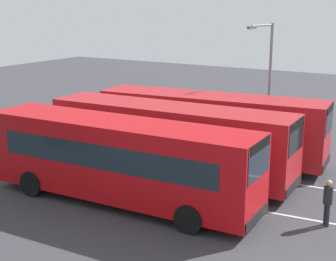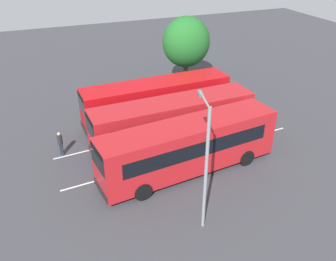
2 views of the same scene
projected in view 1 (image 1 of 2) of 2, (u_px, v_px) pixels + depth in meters
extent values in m
plane|color=#38383D|center=(162.00, 177.00, 22.92)|extent=(77.07, 77.07, 0.00)
cube|color=#B70C11|center=(120.00, 158.00, 19.55)|extent=(11.22, 2.81, 2.92)
cube|color=#19232D|center=(258.00, 160.00, 16.74)|extent=(0.20, 2.09, 1.23)
cube|color=#19232D|center=(136.00, 143.00, 20.44)|extent=(9.35, 0.45, 0.93)
cube|color=#19232D|center=(101.00, 157.00, 18.49)|extent=(9.35, 0.45, 0.93)
cube|color=black|center=(259.00, 146.00, 16.61)|extent=(0.18, 1.90, 0.32)
cube|color=black|center=(256.00, 217.00, 17.22)|extent=(0.19, 2.18, 0.36)
cylinder|color=black|center=(216.00, 197.00, 19.13)|extent=(1.05, 0.32, 1.04)
cylinder|color=black|center=(189.00, 219.00, 17.23)|extent=(1.05, 0.32, 1.04)
cylinder|color=black|center=(68.00, 168.00, 22.50)|extent=(1.05, 0.32, 1.04)
cylinder|color=black|center=(32.00, 184.00, 20.60)|extent=(1.05, 0.32, 1.04)
cube|color=#AD191E|center=(170.00, 138.00, 22.42)|extent=(11.24, 2.89, 2.92)
cube|color=black|center=(295.00, 137.00, 19.65)|extent=(0.22, 2.09, 1.23)
cube|color=black|center=(182.00, 125.00, 23.31)|extent=(9.35, 0.52, 0.93)
cube|color=black|center=(156.00, 137.00, 21.35)|extent=(9.35, 0.52, 0.93)
cube|color=black|center=(297.00, 124.00, 19.52)|extent=(0.19, 1.90, 0.32)
cube|color=black|center=(293.00, 186.00, 20.13)|extent=(0.20, 2.18, 0.36)
cylinder|color=black|center=(254.00, 172.00, 22.03)|extent=(1.05, 0.33, 1.04)
cylinder|color=black|center=(235.00, 188.00, 20.12)|extent=(1.05, 0.33, 1.04)
cylinder|color=black|center=(118.00, 150.00, 25.35)|extent=(1.05, 0.33, 1.04)
cylinder|color=black|center=(90.00, 162.00, 23.44)|extent=(1.05, 0.33, 1.04)
cube|color=#AD191E|center=(210.00, 125.00, 24.96)|extent=(11.33, 3.61, 2.92)
cube|color=black|center=(328.00, 120.00, 22.50)|extent=(0.36, 2.08, 1.23)
cube|color=black|center=(218.00, 113.00, 25.88)|extent=(9.30, 1.14, 0.93)
cube|color=black|center=(202.00, 123.00, 23.86)|extent=(9.30, 1.14, 0.93)
cube|color=black|center=(330.00, 109.00, 22.37)|extent=(0.31, 1.89, 0.32)
cube|color=black|center=(326.00, 163.00, 22.98)|extent=(0.35, 2.18, 0.36)
cylinder|color=black|center=(287.00, 153.00, 24.80)|extent=(1.06, 0.40, 1.04)
cylinder|color=black|center=(276.00, 166.00, 22.83)|extent=(1.06, 0.40, 1.04)
cylinder|color=black|center=(156.00, 137.00, 27.72)|extent=(1.06, 0.40, 1.04)
cylinder|color=black|center=(136.00, 147.00, 25.74)|extent=(1.06, 0.40, 1.04)
cylinder|color=#232833|center=(328.00, 216.00, 17.77)|extent=(0.13, 0.13, 0.82)
cylinder|color=#232833|center=(325.00, 214.00, 17.93)|extent=(0.13, 0.13, 0.82)
cylinder|color=#232328|center=(328.00, 195.00, 17.67)|extent=(0.45, 0.45, 0.65)
sphere|color=tan|center=(329.00, 183.00, 17.56)|extent=(0.22, 0.22, 0.22)
cylinder|color=gray|center=(270.00, 85.00, 27.72)|extent=(0.16, 0.16, 6.58)
cylinder|color=gray|center=(262.00, 25.00, 26.31)|extent=(0.53, 1.82, 0.10)
cube|color=slate|center=(252.00, 28.00, 25.70)|extent=(0.33, 0.59, 0.14)
cube|color=silver|center=(140.00, 189.00, 21.46)|extent=(16.53, 1.62, 0.01)
cube|color=silver|center=(182.00, 167.00, 24.37)|extent=(16.53, 1.62, 0.01)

